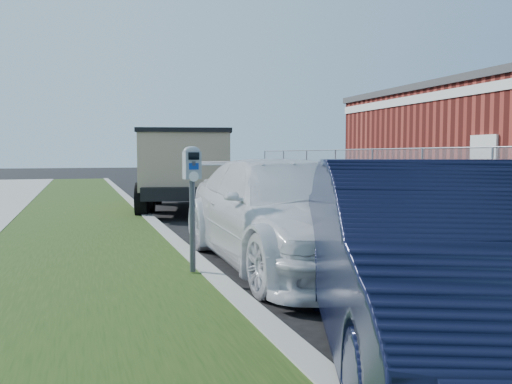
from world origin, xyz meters
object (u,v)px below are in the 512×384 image
object	(u,v)px
navy_sedan	(436,264)
dump_truck	(188,164)
white_wagon	(286,212)
parking_meter	(192,181)

from	to	relation	value
navy_sedan	dump_truck	distance (m)	12.36
white_wagon	dump_truck	world-z (taller)	dump_truck
navy_sedan	parking_meter	bearing A→B (deg)	131.18
parking_meter	dump_truck	bearing A→B (deg)	72.31
navy_sedan	dump_truck	bearing A→B (deg)	107.78
parking_meter	dump_truck	world-z (taller)	dump_truck
navy_sedan	dump_truck	world-z (taller)	dump_truck
white_wagon	navy_sedan	world-z (taller)	navy_sedan
white_wagon	dump_truck	bearing A→B (deg)	88.53
dump_truck	navy_sedan	bearing A→B (deg)	-79.61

